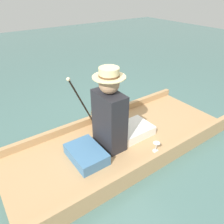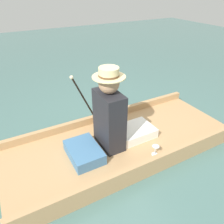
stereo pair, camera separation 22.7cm
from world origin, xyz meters
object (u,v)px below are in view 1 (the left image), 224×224
Objects in this scene: seated_person at (115,117)px; teddy_bear at (98,113)px; wine_glass at (156,145)px; walking_cane at (80,99)px.

teddy_bear is (-0.37, 0.02, -0.14)m from seated_person.
seated_person is 0.54m from wine_glass.
wine_glass is 0.16× the size of walking_cane.
walking_cane is (-0.06, -0.20, 0.22)m from teddy_bear.
seated_person is at bearing -144.42° from wine_glass.
walking_cane is (-0.43, -0.18, 0.08)m from seated_person.
wine_glass is at bearing 40.64° from seated_person.
walking_cane is at bearing -107.54° from teddy_bear.
teddy_bear is at bearing -161.40° from wine_glass.
seated_person reaches higher than teddy_bear.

